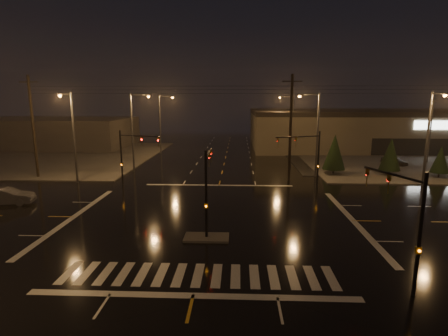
{
  "coord_description": "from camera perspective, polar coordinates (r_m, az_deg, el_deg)",
  "views": [
    {
      "loc": [
        2.11,
        -26.06,
        9.15
      ],
      "look_at": [
        0.78,
        5.5,
        3.0
      ],
      "focal_mm": 28.0,
      "sensor_mm": 36.0,
      "label": 1
    }
  ],
  "objects": [
    {
      "name": "streetlight_6",
      "position": [
        42.36,
        30.54,
        4.96
      ],
      "size": [
        0.32,
        2.77,
        10.0
      ],
      "color": "#38383A",
      "rests_on": "ground"
    },
    {
      "name": "commercial_block",
      "position": [
        77.78,
        -26.2,
        5.21
      ],
      "size": [
        30.0,
        18.0,
        5.6
      ],
      "primitive_type": "cube",
      "color": "#393432",
      "rests_on": "ground"
    },
    {
      "name": "crosswalk",
      "position": [
        19.47,
        -4.27,
        -17.02
      ],
      "size": [
        15.0,
        2.6,
        0.01
      ],
      "primitive_type": "cube",
      "color": "beige",
      "rests_on": "ground"
    },
    {
      "name": "utility_pole_1",
      "position": [
        40.61,
        10.82,
        6.56
      ],
      "size": [
        2.2,
        0.32,
        12.0
      ],
      "color": "black",
      "rests_on": "ground"
    },
    {
      "name": "utility_pole_0",
      "position": [
        46.86,
        -28.73,
        5.98
      ],
      "size": [
        2.2,
        0.32,
        12.0
      ],
      "color": "black",
      "rests_on": "ground"
    },
    {
      "name": "car_crossing",
      "position": [
        36.59,
        -31.99,
        -3.97
      ],
      "size": [
        4.75,
        2.49,
        1.49
      ],
      "primitive_type": "imported",
      "rotation": [
        0.0,
        0.0,
        1.78
      ],
      "color": "#4E4F55",
      "rests_on": "ground"
    },
    {
      "name": "streetlight_2",
      "position": [
        61.61,
        -10.14,
        7.73
      ],
      "size": [
        2.77,
        0.32,
        10.0
      ],
      "color": "#38383A",
      "rests_on": "ground"
    },
    {
      "name": "streetlight_1",
      "position": [
        46.15,
        -14.43,
        6.51
      ],
      "size": [
        2.77,
        0.32,
        10.0
      ],
      "color": "#38383A",
      "rests_on": "ground"
    },
    {
      "name": "conifer_2",
      "position": [
        48.45,
        31.85,
        1.22
      ],
      "size": [
        2.05,
        2.05,
        3.91
      ],
      "color": "black",
      "rests_on": "ground"
    },
    {
      "name": "conifer_1",
      "position": [
        47.31,
        25.56,
        2.05
      ],
      "size": [
        2.52,
        2.52,
        4.63
      ],
      "color": "black",
      "rests_on": "ground"
    },
    {
      "name": "car_parked",
      "position": [
        55.44,
        26.05,
        1.06
      ],
      "size": [
        3.25,
        3.97,
        1.28
      ],
      "primitive_type": "imported",
      "rotation": [
        0.0,
        0.0,
        0.55
      ],
      "color": "black",
      "rests_on": "ground"
    },
    {
      "name": "ground",
      "position": [
        27.7,
        -2.11,
        -8.28
      ],
      "size": [
        140.0,
        140.0,
        0.0
      ],
      "primitive_type": "plane",
      "color": "black",
      "rests_on": "ground"
    },
    {
      "name": "sidewalk_ne",
      "position": [
        63.27,
        28.55,
        1.41
      ],
      "size": [
        36.0,
        36.0,
        0.12
      ],
      "primitive_type": "cube",
      "color": "#43403C",
      "rests_on": "ground"
    },
    {
      "name": "stop_bar_near",
      "position": [
        17.75,
        -5.06,
        -20.04
      ],
      "size": [
        16.0,
        0.5,
        0.01
      ],
      "primitive_type": "cube",
      "color": "beige",
      "rests_on": "ground"
    },
    {
      "name": "stop_bar_far",
      "position": [
        38.23,
        -0.81,
        -2.82
      ],
      "size": [
        16.0,
        0.5,
        0.01
      ],
      "primitive_type": "cube",
      "color": "beige",
      "rests_on": "ground"
    },
    {
      "name": "signal_mast_nw",
      "position": [
        38.39,
        -15.22,
        2.6
      ],
      "size": [
        4.84,
        1.86,
        6.0
      ],
      "color": "black",
      "rests_on": "ground"
    },
    {
      "name": "streetlight_3",
      "position": [
        43.16,
        14.64,
        6.21
      ],
      "size": [
        2.77,
        0.32,
        10.0
      ],
      "color": "#38383A",
      "rests_on": "ground"
    },
    {
      "name": "sidewalk_nw",
      "position": [
        65.24,
        -27.11,
        1.79
      ],
      "size": [
        36.0,
        36.0,
        0.12
      ],
      "primitive_type": "cube",
      "color": "#43403C",
      "rests_on": "ground"
    },
    {
      "name": "retail_building",
      "position": [
        79.38,
        27.05,
        5.98
      ],
      "size": [
        60.2,
        28.3,
        7.2
      ],
      "color": "#6A614C",
      "rests_on": "ground"
    },
    {
      "name": "signal_mast_ne",
      "position": [
        37.33,
        13.82,
        2.44
      ],
      "size": [
        4.84,
        1.86,
        6.0
      ],
      "color": "black",
      "rests_on": "ground"
    },
    {
      "name": "streetlight_4",
      "position": [
        62.81,
        10.82,
        7.77
      ],
      "size": [
        2.77,
        0.32,
        10.0
      ],
      "color": "#38383A",
      "rests_on": "ground"
    },
    {
      "name": "conifer_0",
      "position": [
        45.31,
        17.58,
        2.52
      ],
      "size": [
        2.77,
        2.77,
        5.03
      ],
      "color": "black",
      "rests_on": "ground"
    },
    {
      "name": "signal_mast_median",
      "position": [
        23.71,
        -2.75,
        -2.15
      ],
      "size": [
        0.25,
        4.59,
        6.0
      ],
      "color": "black",
      "rests_on": "ground"
    },
    {
      "name": "signal_mast_se",
      "position": [
        19.02,
        27.78,
        -6.91
      ],
      "size": [
        1.55,
        3.87,
        6.0
      ],
      "color": "black",
      "rests_on": "ground"
    },
    {
      "name": "streetlight_5",
      "position": [
        41.55,
        -23.54,
        5.48
      ],
      "size": [
        0.32,
        2.77,
        10.0
      ],
      "color": "#38383A",
      "rests_on": "ground"
    },
    {
      "name": "median_island",
      "position": [
        23.95,
        -2.87,
        -11.26
      ],
      "size": [
        3.0,
        1.6,
        0.15
      ],
      "primitive_type": "cube",
      "color": "#43403C",
      "rests_on": "ground"
    }
  ]
}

